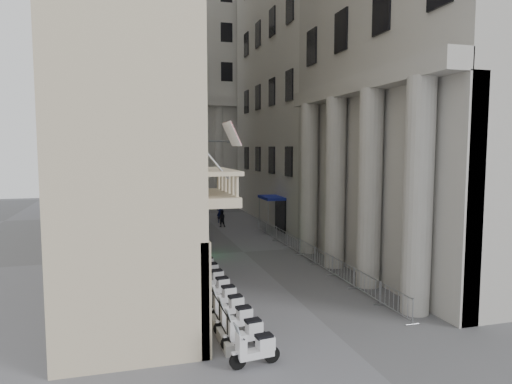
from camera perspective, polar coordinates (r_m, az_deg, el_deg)
far_building at (r=59.50m, az=-8.57°, el=13.11°), size 22.00×10.00×30.00m
iron_fence at (r=29.52m, az=-9.17°, el=-8.42°), size 0.30×28.00×1.40m
blue_awning at (r=38.94m, az=1.94°, el=-4.95°), size 1.60×3.00×3.00m
flag at (r=17.38m, az=-2.94°, el=-18.50°), size 1.00×1.40×8.20m
scooter_0 at (r=15.89m, az=-0.06°, el=-20.90°), size 1.46×0.73×1.50m
scooter_1 at (r=17.09m, az=-1.38°, el=-18.91°), size 1.46×0.73×1.50m
scooter_2 at (r=18.32m, az=-2.50°, el=-17.18°), size 1.46×0.73×1.50m
scooter_3 at (r=19.57m, az=-3.46°, el=-15.66°), size 1.46×0.73×1.50m
scooter_4 at (r=20.84m, az=-4.29°, el=-14.33°), size 1.46×0.73×1.50m
scooter_5 at (r=22.12m, az=-5.02°, el=-13.14°), size 1.46×0.73×1.50m
scooter_6 at (r=23.42m, az=-5.67°, el=-12.08°), size 1.46×0.73×1.50m
scooter_7 at (r=24.72m, az=-6.24°, el=-11.14°), size 1.46×0.73×1.50m
scooter_8 at (r=26.03m, az=-6.75°, el=-10.28°), size 1.46×0.73×1.50m
scooter_9 at (r=27.35m, az=-7.21°, el=-9.51°), size 1.46×0.73×1.50m
scooter_10 at (r=28.67m, az=-7.62°, el=-8.81°), size 1.46×0.73×1.50m
scooter_11 at (r=30.00m, az=-8.00°, el=-8.17°), size 1.46×0.73×1.50m
scooter_12 at (r=31.34m, az=-8.34°, el=-7.59°), size 1.46×0.73×1.50m
barrier_0 at (r=20.98m, az=17.04°, el=-14.43°), size 0.60×2.40×1.10m
barrier_1 at (r=23.00m, az=13.59°, el=-12.55°), size 0.60×2.40×1.10m
barrier_2 at (r=25.10m, az=10.76°, el=-10.94°), size 0.60×2.40×1.10m
barrier_3 at (r=27.28m, az=8.39°, el=-9.57°), size 0.60×2.40×1.10m
barrier_4 at (r=29.50m, az=6.38°, el=-8.39°), size 0.60×2.40×1.10m
barrier_5 at (r=31.77m, az=4.68°, el=-7.37°), size 0.60×2.40×1.10m
barrier_6 at (r=34.07m, az=3.20°, el=-6.48°), size 0.60×2.40×1.10m
barrier_7 at (r=36.39m, az=1.92°, el=-5.70°), size 0.60×2.40×1.10m
barrier_8 at (r=38.74m, az=0.80°, el=-5.01°), size 0.60×2.40×1.10m
security_tent at (r=35.73m, az=-9.36°, el=-1.60°), size 3.97×3.97×3.22m
street_lamp at (r=31.23m, az=-6.22°, el=0.75°), size 2.42×0.85×7.60m
info_kiosk at (r=30.34m, az=-6.49°, el=-6.21°), size 0.34×0.88×1.83m
pedestrian_a at (r=43.54m, az=-4.49°, el=-2.55°), size 0.72×0.47×1.96m
pedestrian_b at (r=41.13m, az=-4.35°, el=-3.33°), size 0.81×0.67×1.52m
pedestrian_c at (r=47.24m, az=-8.79°, el=-2.20°), size 0.87×0.67×1.58m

